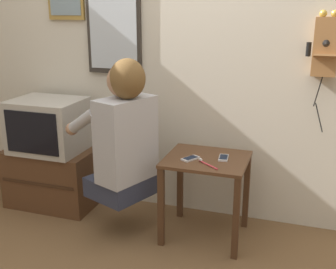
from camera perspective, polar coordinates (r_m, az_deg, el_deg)
wall_back at (r=3.14m, az=1.32°, el=11.77°), size 6.80×0.05×2.55m
side_table at (r=2.89m, az=5.19°, el=-5.45°), size 0.55×0.48×0.58m
person at (r=2.82m, az=-6.03°, el=0.21°), size 0.62×0.56×0.96m
tv_stand at (r=3.55m, az=-15.33°, el=-5.54°), size 0.70×0.42×0.47m
television at (r=3.39m, az=-15.94°, el=1.19°), size 0.53×0.43×0.41m
wall_phone_antique at (r=2.92m, az=20.53°, el=11.16°), size 0.19×0.19×0.79m
wall_mirror at (r=3.27m, az=-7.39°, el=14.69°), size 0.44×0.03×0.74m
cell_phone_held at (r=2.81m, az=3.06°, el=-3.26°), size 0.11×0.14×0.01m
cell_phone_spare at (r=2.84m, az=7.54°, el=-3.13°), size 0.07×0.13×0.01m
toothbrush at (r=2.72m, az=5.28°, el=-3.97°), size 0.15×0.12×0.02m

